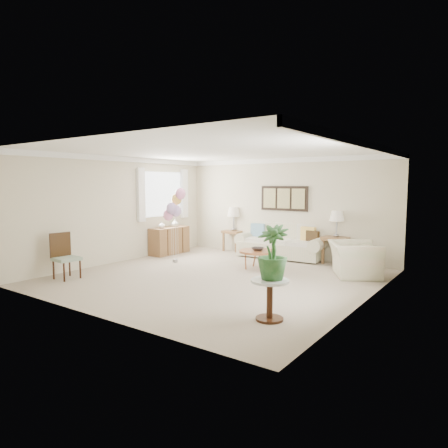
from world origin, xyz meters
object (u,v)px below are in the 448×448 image
(coffee_table, at_px, (258,252))
(accent_chair, at_px, (64,255))
(armchair, at_px, (354,259))
(sofa, at_px, (282,244))
(balloon_cluster, at_px, (175,206))

(coffee_table, height_order, accent_chair, accent_chair)
(accent_chair, bearing_deg, armchair, 37.68)
(sofa, distance_m, armchair, 2.42)
(sofa, height_order, balloon_cluster, balloon_cluster)
(armchair, xyz_separation_m, accent_chair, (-4.75, -3.67, 0.13))
(accent_chair, distance_m, balloon_cluster, 2.81)
(accent_chair, bearing_deg, coffee_table, 48.29)
(coffee_table, xyz_separation_m, accent_chair, (-2.75, -3.09, 0.09))
(sofa, height_order, armchair, sofa)
(balloon_cluster, bearing_deg, coffee_table, 14.23)
(sofa, bearing_deg, armchair, -24.66)
(coffee_table, distance_m, balloon_cluster, 2.35)
(armchair, height_order, balloon_cluster, balloon_cluster)
(armchair, bearing_deg, coffee_table, 77.18)
(sofa, bearing_deg, balloon_cluster, -131.25)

